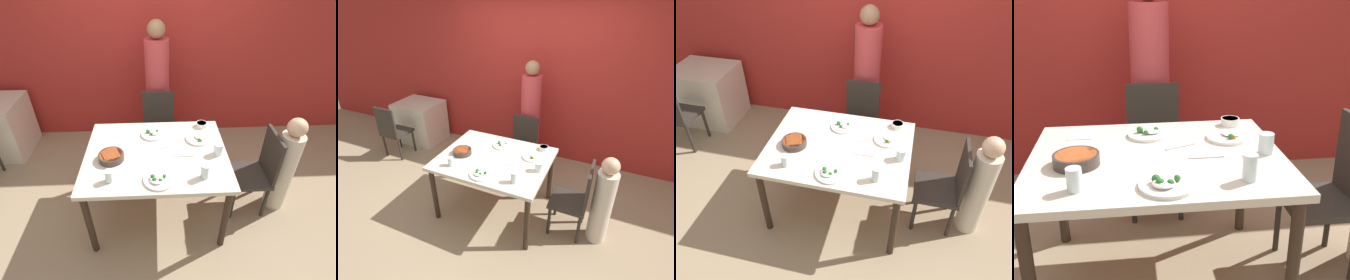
% 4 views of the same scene
% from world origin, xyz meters
% --- Properties ---
extents(ground_plane, '(10.00, 10.00, 0.00)m').
position_xyz_m(ground_plane, '(0.00, 0.00, 0.00)').
color(ground_plane, '#998466').
extents(wall_back, '(10.00, 0.06, 2.70)m').
position_xyz_m(wall_back, '(0.00, 1.57, 1.35)').
color(wall_back, '#A82823').
rests_on(wall_back, ground_plane).
extents(dining_table, '(1.29, 1.03, 0.77)m').
position_xyz_m(dining_table, '(0.00, 0.00, 0.69)').
color(dining_table, beige).
rests_on(dining_table, ground_plane).
extents(chair_adult_spot, '(0.40, 0.40, 0.91)m').
position_xyz_m(chair_adult_spot, '(0.04, 0.86, 0.49)').
color(chair_adult_spot, '#2D2823').
rests_on(chair_adult_spot, ground_plane).
extents(chair_child_spot, '(0.40, 0.40, 0.91)m').
position_xyz_m(chair_child_spot, '(0.99, 0.02, 0.49)').
color(chair_child_spot, '#2D2823').
rests_on(chair_child_spot, ground_plane).
extents(person_adult, '(0.29, 0.29, 1.67)m').
position_xyz_m(person_adult, '(0.04, 1.17, 0.79)').
color(person_adult, '#C63D42').
rests_on(person_adult, ground_plane).
extents(person_child, '(0.22, 0.22, 1.08)m').
position_xyz_m(person_child, '(1.26, 0.02, 0.51)').
color(person_child, beige).
rests_on(person_child, ground_plane).
extents(bowl_curry, '(0.22, 0.22, 0.06)m').
position_xyz_m(bowl_curry, '(-0.39, -0.08, 0.80)').
color(bowl_curry, '#3D332D').
rests_on(bowl_curry, dining_table).
extents(plate_rice_adult, '(0.23, 0.23, 0.05)m').
position_xyz_m(plate_rice_adult, '(0.41, 0.18, 0.78)').
color(plate_rice_adult, white).
rests_on(plate_rice_adult, dining_table).
extents(plate_rice_child, '(0.26, 0.26, 0.06)m').
position_xyz_m(plate_rice_child, '(0.02, -0.36, 0.79)').
color(plate_rice_child, white).
rests_on(plate_rice_child, dining_table).
extents(plate_noodles, '(0.23, 0.23, 0.06)m').
position_xyz_m(plate_noodles, '(-0.03, 0.29, 0.78)').
color(plate_noodles, white).
rests_on(plate_noodles, dining_table).
extents(bowl_rice_small, '(0.11, 0.11, 0.05)m').
position_xyz_m(bowl_rice_small, '(0.48, 0.42, 0.79)').
color(bowl_rice_small, white).
rests_on(bowl_rice_small, dining_table).
extents(glass_water_tall, '(0.07, 0.07, 0.10)m').
position_xyz_m(glass_water_tall, '(-0.37, -0.34, 0.82)').
color(glass_water_tall, silver).
rests_on(glass_water_tall, dining_table).
extents(glass_water_short, '(0.07, 0.07, 0.12)m').
position_xyz_m(glass_water_short, '(0.39, -0.34, 0.83)').
color(glass_water_short, silver).
rests_on(glass_water_short, dining_table).
extents(glass_water_center, '(0.08, 0.08, 0.11)m').
position_xyz_m(glass_water_center, '(0.56, -0.05, 0.82)').
color(glass_water_center, silver).
rests_on(glass_water_center, dining_table).
extents(napkin_folded, '(0.14, 0.14, 0.01)m').
position_xyz_m(napkin_folded, '(-0.41, 0.34, 0.77)').
color(napkin_folded, white).
rests_on(napkin_folded, dining_table).
extents(fork_steel, '(0.17, 0.09, 0.01)m').
position_xyz_m(fork_steel, '(0.13, 0.09, 0.77)').
color(fork_steel, silver).
rests_on(fork_steel, dining_table).
extents(spoon_steel, '(0.18, 0.02, 0.01)m').
position_xyz_m(spoon_steel, '(0.24, -0.07, 0.77)').
color(spoon_steel, silver).
rests_on(spoon_steel, dining_table).
extents(background_table, '(0.77, 0.65, 0.75)m').
position_xyz_m(background_table, '(-2.10, 1.13, 0.37)').
color(background_table, beige).
rests_on(background_table, ground_plane).
extents(chair_background, '(0.40, 0.40, 0.91)m').
position_xyz_m(chair_background, '(-2.10, 0.46, 0.49)').
color(chair_background, '#2D2823').
rests_on(chair_background, ground_plane).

